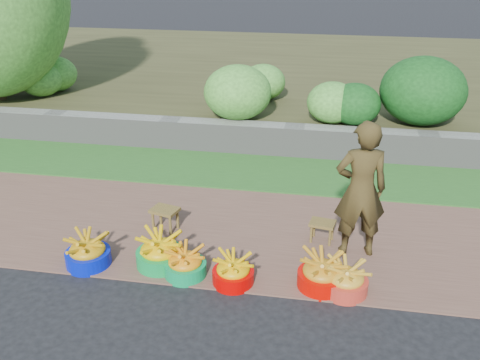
% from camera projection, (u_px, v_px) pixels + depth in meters
% --- Properties ---
extents(ground_plane, '(120.00, 120.00, 0.00)m').
position_uv_depth(ground_plane, '(262.00, 296.00, 5.76)').
color(ground_plane, black).
rests_on(ground_plane, ground).
extents(dirt_shoulder, '(80.00, 2.50, 0.02)m').
position_uv_depth(dirt_shoulder, '(275.00, 236.00, 6.87)').
color(dirt_shoulder, brown).
rests_on(dirt_shoulder, ground).
extents(grass_verge, '(80.00, 1.50, 0.04)m').
position_uv_depth(grass_verge, '(289.00, 174.00, 8.66)').
color(grass_verge, '#2A6022').
rests_on(grass_verge, ground).
extents(retaining_wall, '(80.00, 0.35, 0.55)m').
position_uv_depth(retaining_wall, '(294.00, 141.00, 9.32)').
color(retaining_wall, gray).
rests_on(retaining_wall, ground).
extents(earth_bank, '(80.00, 10.00, 0.50)m').
position_uv_depth(earth_bank, '(310.00, 76.00, 13.72)').
color(earth_bank, '#3F3E20').
rests_on(earth_bank, ground).
extents(basin_a, '(0.52, 0.52, 0.39)m').
position_uv_depth(basin_a, '(88.00, 252.00, 6.22)').
color(basin_a, '#0213B9').
rests_on(basin_a, ground).
extents(basin_b, '(0.56, 0.56, 0.42)m').
position_uv_depth(basin_b, '(160.00, 252.00, 6.20)').
color(basin_b, '#098B39').
rests_on(basin_b, ground).
extents(basin_c, '(0.48, 0.48, 0.36)m').
position_uv_depth(basin_c, '(185.00, 264.00, 6.03)').
color(basin_c, '#078A48').
rests_on(basin_c, ground).
extents(basin_d, '(0.46, 0.46, 0.35)m').
position_uv_depth(basin_d, '(233.00, 271.00, 5.90)').
color(basin_d, '#BE0000').
rests_on(basin_d, ground).
extents(basin_e, '(0.53, 0.53, 0.40)m').
position_uv_depth(basin_e, '(322.00, 274.00, 5.82)').
color(basin_e, '#C60600').
rests_on(basin_e, ground).
extents(basin_f, '(0.49, 0.49, 0.36)m').
position_uv_depth(basin_f, '(346.00, 280.00, 5.74)').
color(basin_f, '#B73122').
rests_on(basin_f, ground).
extents(stool_left, '(0.40, 0.34, 0.30)m').
position_uv_depth(stool_left, '(165.00, 213.00, 6.93)').
color(stool_left, brown).
rests_on(stool_left, dirt_shoulder).
extents(stool_right, '(0.34, 0.28, 0.27)m').
position_uv_depth(stool_right, '(322.00, 226.00, 6.67)').
color(stool_right, brown).
rests_on(stool_right, dirt_shoulder).
extents(vendor_woman, '(0.67, 0.51, 1.68)m').
position_uv_depth(vendor_woman, '(361.00, 190.00, 6.17)').
color(vendor_woman, black).
rests_on(vendor_woman, dirt_shoulder).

